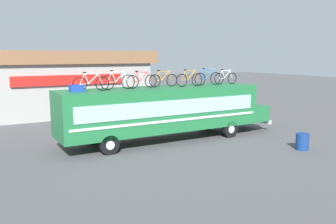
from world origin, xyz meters
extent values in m
plane|color=#4C4C4F|center=(0.00, 0.00, 0.00)|extent=(120.00, 120.00, 0.00)
cube|color=#1E6B38|center=(0.00, 0.00, 1.77)|extent=(11.01, 2.53, 2.24)
cube|color=#1E6B38|center=(6.12, 0.00, 1.10)|extent=(1.24, 2.33, 0.91)
cube|color=#99B7C6|center=(0.00, -1.28, 1.97)|extent=(10.13, 0.04, 0.77)
cube|color=#99B7C6|center=(0.00, 1.28, 1.97)|extent=(10.13, 0.04, 0.77)
cube|color=silver|center=(0.00, -1.28, 1.32)|extent=(10.57, 0.03, 0.12)
cube|color=silver|center=(0.00, 1.28, 1.32)|extent=(10.57, 0.03, 0.12)
cube|color=silver|center=(6.80, 0.00, 0.57)|extent=(0.16, 2.40, 0.24)
cylinder|color=black|center=(3.74, -1.12, 0.46)|extent=(0.93, 0.28, 0.93)
cylinder|color=silver|center=(3.74, -1.12, 0.46)|extent=(0.42, 0.30, 0.42)
cylinder|color=black|center=(3.74, 1.12, 0.46)|extent=(0.93, 0.28, 0.93)
cylinder|color=silver|center=(3.74, 1.12, 0.46)|extent=(0.42, 0.30, 0.42)
cylinder|color=black|center=(-3.41, -1.12, 0.46)|extent=(0.93, 0.28, 0.93)
cylinder|color=silver|center=(-3.41, -1.12, 0.46)|extent=(0.42, 0.30, 0.42)
cylinder|color=black|center=(-3.41, 1.12, 0.46)|extent=(0.93, 0.28, 0.93)
cylinder|color=silver|center=(-3.41, 1.12, 0.46)|extent=(0.42, 0.30, 0.42)
cube|color=#193899|center=(-4.51, 0.02, 3.05)|extent=(0.63, 0.46, 0.33)
torus|color=black|center=(-4.42, -0.19, 3.23)|extent=(0.68, 0.04, 0.68)
torus|color=black|center=(-3.34, -0.19, 3.23)|extent=(0.68, 0.04, 0.68)
cylinder|color=white|center=(-4.09, -0.19, 3.49)|extent=(0.21, 0.04, 0.49)
cylinder|color=white|center=(-3.77, -0.19, 3.47)|extent=(0.50, 0.04, 0.47)
cylinder|color=white|center=(-3.85, -0.19, 3.71)|extent=(0.65, 0.04, 0.07)
cylinder|color=white|center=(-4.21, -0.19, 3.24)|extent=(0.41, 0.03, 0.05)
cylinder|color=white|center=(-4.30, -0.19, 3.48)|extent=(0.26, 0.03, 0.51)
cylinder|color=white|center=(-3.43, -0.19, 3.46)|extent=(0.22, 0.03, 0.48)
cylinder|color=silver|center=(-3.53, -0.19, 3.74)|extent=(0.03, 0.44, 0.03)
ellipsoid|color=black|center=(-4.18, -0.19, 3.77)|extent=(0.20, 0.08, 0.06)
torus|color=black|center=(-3.01, 0.00, 3.25)|extent=(0.72, 0.04, 0.72)
torus|color=black|center=(-1.92, 0.00, 3.25)|extent=(0.72, 0.04, 0.72)
cylinder|color=white|center=(-2.68, 0.00, 3.52)|extent=(0.21, 0.04, 0.52)
cylinder|color=white|center=(-2.35, 0.00, 3.51)|extent=(0.51, 0.04, 0.50)
cylinder|color=white|center=(-2.44, 0.00, 3.76)|extent=(0.66, 0.04, 0.07)
cylinder|color=white|center=(-2.80, 0.00, 3.26)|extent=(0.42, 0.03, 0.05)
cylinder|color=white|center=(-2.89, 0.00, 3.51)|extent=(0.27, 0.03, 0.54)
cylinder|color=white|center=(-2.02, 0.00, 3.50)|extent=(0.23, 0.03, 0.50)
cylinder|color=silver|center=(-2.11, 0.00, 3.79)|extent=(0.03, 0.44, 0.03)
ellipsoid|color=black|center=(-2.77, 0.00, 3.82)|extent=(0.20, 0.08, 0.06)
torus|color=black|center=(-1.61, 0.15, 3.23)|extent=(0.68, 0.04, 0.68)
torus|color=black|center=(-0.58, 0.15, 3.23)|extent=(0.68, 0.04, 0.68)
cylinder|color=red|center=(-1.30, 0.15, 3.49)|extent=(0.20, 0.04, 0.49)
cylinder|color=red|center=(-0.99, 0.15, 3.47)|extent=(0.48, 0.04, 0.47)
cylinder|color=red|center=(-1.07, 0.15, 3.71)|extent=(0.62, 0.04, 0.07)
cylinder|color=red|center=(-1.42, 0.15, 3.24)|extent=(0.40, 0.03, 0.05)
cylinder|color=red|center=(-1.50, 0.15, 3.48)|extent=(0.25, 0.03, 0.51)
cylinder|color=red|center=(-0.67, 0.15, 3.46)|extent=(0.22, 0.03, 0.47)
cylinder|color=silver|center=(-0.76, 0.15, 3.74)|extent=(0.03, 0.44, 0.03)
ellipsoid|color=black|center=(-1.38, 0.15, 3.76)|extent=(0.20, 0.08, 0.06)
torus|color=black|center=(-0.25, 0.31, 3.23)|extent=(0.68, 0.04, 0.68)
torus|color=black|center=(0.79, 0.31, 3.23)|extent=(0.68, 0.04, 0.68)
cylinder|color=orange|center=(0.06, 0.31, 3.48)|extent=(0.20, 0.04, 0.48)
cylinder|color=orange|center=(0.37, 0.31, 3.47)|extent=(0.48, 0.04, 0.47)
cylinder|color=orange|center=(0.29, 0.31, 3.70)|extent=(0.63, 0.04, 0.07)
cylinder|color=orange|center=(-0.06, 0.31, 3.24)|extent=(0.40, 0.03, 0.05)
cylinder|color=orange|center=(-0.14, 0.31, 3.47)|extent=(0.26, 0.03, 0.50)
cylinder|color=orange|center=(0.70, 0.31, 3.46)|extent=(0.22, 0.03, 0.47)
cylinder|color=silver|center=(0.60, 0.31, 3.74)|extent=(0.03, 0.44, 0.03)
ellipsoid|color=black|center=(-0.02, 0.31, 3.76)|extent=(0.20, 0.08, 0.06)
torus|color=black|center=(1.12, -0.20, 3.24)|extent=(0.70, 0.04, 0.70)
torus|color=black|center=(2.11, -0.20, 3.24)|extent=(0.70, 0.04, 0.70)
cylinder|color=orange|center=(1.41, -0.20, 3.50)|extent=(0.19, 0.04, 0.50)
cylinder|color=orange|center=(1.71, -0.20, 3.48)|extent=(0.46, 0.04, 0.48)
cylinder|color=orange|center=(1.63, -0.20, 3.72)|extent=(0.59, 0.04, 0.07)
cylinder|color=orange|center=(1.31, -0.20, 3.25)|extent=(0.38, 0.03, 0.05)
cylinder|color=orange|center=(1.23, -0.20, 3.49)|extent=(0.24, 0.03, 0.52)
cylinder|color=orange|center=(2.02, -0.20, 3.47)|extent=(0.21, 0.03, 0.48)
cylinder|color=silver|center=(1.93, -0.20, 3.76)|extent=(0.03, 0.44, 0.03)
ellipsoid|color=black|center=(1.33, -0.20, 3.78)|extent=(0.20, 0.08, 0.06)
torus|color=black|center=(2.42, -0.02, 3.25)|extent=(0.72, 0.04, 0.72)
torus|color=black|center=(3.50, -0.02, 3.25)|extent=(0.72, 0.04, 0.72)
cylinder|color=#197FDB|center=(2.75, -0.02, 3.52)|extent=(0.21, 0.04, 0.52)
cylinder|color=#197FDB|center=(3.07, -0.02, 3.51)|extent=(0.50, 0.04, 0.50)
cylinder|color=#197FDB|center=(2.98, -0.02, 3.76)|extent=(0.65, 0.04, 0.07)
cylinder|color=#197FDB|center=(2.63, -0.02, 3.26)|extent=(0.41, 0.03, 0.05)
cylinder|color=#197FDB|center=(2.54, -0.02, 3.51)|extent=(0.26, 0.03, 0.54)
cylinder|color=#197FDB|center=(3.40, -0.02, 3.50)|extent=(0.22, 0.03, 0.51)
cylinder|color=silver|center=(3.31, -0.02, 3.79)|extent=(0.03, 0.44, 0.03)
ellipsoid|color=black|center=(2.66, -0.02, 3.82)|extent=(0.20, 0.08, 0.06)
torus|color=black|center=(3.80, 0.02, 3.22)|extent=(0.66, 0.04, 0.66)
torus|color=black|center=(4.77, 0.02, 3.22)|extent=(0.66, 0.04, 0.66)
cylinder|color=white|center=(4.09, 0.02, 3.47)|extent=(0.19, 0.04, 0.47)
cylinder|color=white|center=(4.38, 0.02, 3.45)|extent=(0.45, 0.04, 0.45)
cylinder|color=white|center=(4.30, 0.02, 3.68)|extent=(0.59, 0.04, 0.07)
cylinder|color=white|center=(3.98, 0.02, 3.23)|extent=(0.37, 0.03, 0.05)
cylinder|color=white|center=(3.90, 0.02, 3.46)|extent=(0.24, 0.03, 0.49)
cylinder|color=white|center=(4.68, 0.02, 3.44)|extent=(0.21, 0.03, 0.46)
cylinder|color=silver|center=(4.59, 0.02, 3.72)|extent=(0.03, 0.44, 0.03)
ellipsoid|color=black|center=(4.01, 0.02, 3.74)|extent=(0.20, 0.08, 0.06)
cube|color=#9E9E99|center=(-2.52, 12.54, 1.97)|extent=(12.96, 7.04, 3.95)
cube|color=brown|center=(-2.52, 12.54, 4.42)|extent=(13.99, 7.60, 0.95)
cube|color=red|center=(-2.52, 8.92, 2.84)|extent=(7.77, 0.16, 0.70)
cylinder|color=navy|center=(5.05, -5.00, 0.40)|extent=(0.62, 0.62, 0.80)
camera|label=1|loc=(-9.08, -16.43, 4.54)|focal=38.22mm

